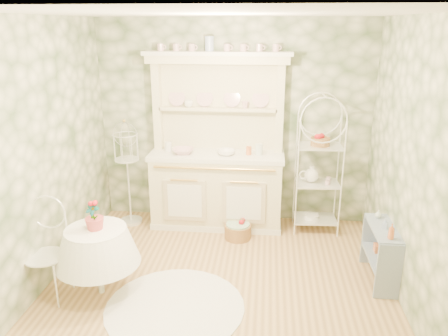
# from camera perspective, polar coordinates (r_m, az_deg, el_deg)

# --- Properties ---
(floor) EXTENTS (3.60, 3.60, 0.00)m
(floor) POSITION_cam_1_polar(r_m,az_deg,el_deg) (4.71, -0.63, -15.35)
(floor) COLOR tan
(floor) RESTS_ON ground
(ceiling) EXTENTS (3.60, 3.60, 0.00)m
(ceiling) POSITION_cam_1_polar(r_m,az_deg,el_deg) (3.92, -0.78, 19.58)
(ceiling) COLOR white
(ceiling) RESTS_ON floor
(wall_left) EXTENTS (3.60, 3.60, 0.00)m
(wall_left) POSITION_cam_1_polar(r_m,az_deg,el_deg) (4.67, -23.22, 1.11)
(wall_left) COLOR beige
(wall_left) RESTS_ON floor
(wall_right) EXTENTS (3.60, 3.60, 0.00)m
(wall_right) POSITION_cam_1_polar(r_m,az_deg,el_deg) (4.32, 23.79, -0.30)
(wall_right) COLOR beige
(wall_right) RESTS_ON floor
(wall_back) EXTENTS (3.60, 3.60, 0.00)m
(wall_back) POSITION_cam_1_polar(r_m,az_deg,el_deg) (5.85, 1.28, 5.84)
(wall_back) COLOR beige
(wall_back) RESTS_ON floor
(wall_front) EXTENTS (3.60, 3.60, 0.00)m
(wall_front) POSITION_cam_1_polar(r_m,az_deg,el_deg) (2.49, -5.44, -12.26)
(wall_front) COLOR beige
(wall_front) RESTS_ON floor
(kitchen_dresser) EXTENTS (1.87, 0.61, 2.29)m
(kitchen_dresser) POSITION_cam_1_polar(r_m,az_deg,el_deg) (5.65, -0.98, 3.25)
(kitchen_dresser) COLOR #EFE8C0
(kitchen_dresser) RESTS_ON floor
(bakers_rack) EXTENTS (0.59, 0.43, 1.83)m
(bakers_rack) POSITION_cam_1_polar(r_m,az_deg,el_deg) (5.69, 12.25, 0.55)
(bakers_rack) COLOR white
(bakers_rack) RESTS_ON floor
(side_shelf) EXTENTS (0.31, 0.70, 0.58)m
(side_shelf) POSITION_cam_1_polar(r_m,az_deg,el_deg) (4.98, 19.76, -10.64)
(side_shelf) COLOR #8898AF
(side_shelf) RESTS_ON floor
(round_table) EXTENTS (0.75, 0.75, 0.80)m
(round_table) POSITION_cam_1_polar(r_m,az_deg,el_deg) (4.61, -16.10, -11.17)
(round_table) COLOR white
(round_table) RESTS_ON floor
(cafe_chair) EXTENTS (0.47, 0.47, 1.00)m
(cafe_chair) POSITION_cam_1_polar(r_m,az_deg,el_deg) (4.67, -22.43, -10.14)
(cafe_chair) COLOR white
(cafe_chair) RESTS_ON floor
(birdcage_stand) EXTENTS (0.38, 0.38, 1.50)m
(birdcage_stand) POSITION_cam_1_polar(r_m,az_deg,el_deg) (5.95, -12.47, -0.35)
(birdcage_stand) COLOR white
(birdcage_stand) RESTS_ON floor
(floor_basket) EXTENTS (0.36, 0.36, 0.23)m
(floor_basket) POSITION_cam_1_polar(r_m,az_deg,el_deg) (5.63, 1.81, -8.07)
(floor_basket) COLOR #A07140
(floor_basket) RESTS_ON floor
(lace_rug) EXTENTS (1.79, 1.79, 0.01)m
(lace_rug) POSITION_cam_1_polar(r_m,az_deg,el_deg) (4.46, -6.43, -17.57)
(lace_rug) COLOR white
(lace_rug) RESTS_ON floor
(bowl_floral) EXTENTS (0.32, 0.32, 0.07)m
(bowl_floral) POSITION_cam_1_polar(r_m,az_deg,el_deg) (5.70, -5.34, 1.96)
(bowl_floral) COLOR white
(bowl_floral) RESTS_ON kitchen_dresser
(bowl_white) EXTENTS (0.30, 0.30, 0.07)m
(bowl_white) POSITION_cam_1_polar(r_m,az_deg,el_deg) (5.61, 0.31, 1.78)
(bowl_white) COLOR white
(bowl_white) RESTS_ON kitchen_dresser
(cup_left) EXTENTS (0.15, 0.15, 0.09)m
(cup_left) POSITION_cam_1_polar(r_m,az_deg,el_deg) (5.76, -4.63, 8.22)
(cup_left) COLOR white
(cup_left) RESTS_ON kitchen_dresser
(cup_right) EXTENTS (0.10, 0.10, 0.09)m
(cup_right) POSITION_cam_1_polar(r_m,az_deg,el_deg) (5.68, 2.78, 8.11)
(cup_right) COLOR white
(cup_right) RESTS_ON kitchen_dresser
(potted_geranium) EXTENTS (0.18, 0.15, 0.29)m
(potted_geranium) POSITION_cam_1_polar(r_m,az_deg,el_deg) (4.39, -16.67, -6.20)
(potted_geranium) COLOR #3F7238
(potted_geranium) RESTS_ON round_table
(bottle_amber) EXTENTS (0.08, 0.08, 0.16)m
(bottle_amber) POSITION_cam_1_polar(r_m,az_deg,el_deg) (4.59, 21.01, -7.90)
(bottle_amber) COLOR #D36B35
(bottle_amber) RESTS_ON side_shelf
(bottle_blue) EXTENTS (0.06, 0.06, 0.11)m
(bottle_blue) POSITION_cam_1_polar(r_m,az_deg,el_deg) (4.80, 20.28, -6.98)
(bottle_blue) COLOR #9EAFD5
(bottle_blue) RESTS_ON side_shelf
(bottle_glass) EXTENTS (0.09, 0.09, 0.09)m
(bottle_glass) POSITION_cam_1_polar(r_m,az_deg,el_deg) (5.03, 19.49, -5.80)
(bottle_glass) COLOR silver
(bottle_glass) RESTS_ON side_shelf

